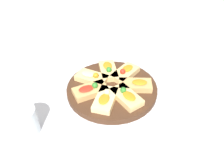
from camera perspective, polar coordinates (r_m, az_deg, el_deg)
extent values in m
plane|color=silver|center=(0.76, 0.00, -1.77)|extent=(3.00, 3.00, 0.00)
cylinder|color=#422819|center=(0.75, 0.00, -1.20)|extent=(0.31, 0.31, 0.02)
cube|color=tan|center=(0.74, 6.08, -0.12)|extent=(0.06, 0.11, 0.02)
ellipsoid|color=orange|center=(0.73, 7.22, 0.69)|extent=(0.03, 0.05, 0.01)
cube|color=#DBB775|center=(0.79, 3.48, 2.86)|extent=(0.12, 0.11, 0.02)
ellipsoid|color=orange|center=(0.79, 4.09, 4.14)|extent=(0.06, 0.05, 0.01)
sphere|color=red|center=(0.77, 2.82, 3.26)|extent=(0.02, 0.02, 0.02)
cube|color=#DBB775|center=(0.80, -1.00, 3.50)|extent=(0.12, 0.08, 0.02)
ellipsoid|color=orange|center=(0.80, -1.17, 4.87)|extent=(0.06, 0.04, 0.01)
sphere|color=#2D7A28|center=(0.78, -0.81, 3.78)|extent=(0.02, 0.02, 0.02)
cube|color=#DBB775|center=(0.77, -5.29, 1.60)|extent=(0.09, 0.12, 0.02)
ellipsoid|color=beige|center=(0.76, -6.24, 2.69)|extent=(0.05, 0.06, 0.01)
sphere|color=orange|center=(0.75, -4.27, 2.25)|extent=(0.02, 0.02, 0.02)
cube|color=tan|center=(0.71, -5.65, -1.75)|extent=(0.11, 0.12, 0.02)
ellipsoid|color=red|center=(0.70, -6.76, -1.22)|extent=(0.05, 0.06, 0.01)
sphere|color=#2D7A28|center=(0.71, -4.50, -0.38)|extent=(0.02, 0.02, 0.02)
cube|color=#E5C689|center=(0.68, -1.73, -4.03)|extent=(0.12, 0.08, 0.02)
ellipsoid|color=orange|center=(0.66, -2.09, -3.94)|extent=(0.05, 0.04, 0.01)
sphere|color=beige|center=(0.68, -1.36, -2.12)|extent=(0.02, 0.02, 0.02)
cube|color=#DBB775|center=(0.69, 3.75, -3.36)|extent=(0.12, 0.11, 0.02)
ellipsoid|color=orange|center=(0.67, 4.52, -3.14)|extent=(0.06, 0.06, 0.01)
sphere|color=#2D7A28|center=(0.69, 2.97, -1.61)|extent=(0.02, 0.02, 0.02)
cylinder|color=white|center=(1.06, 9.46, 11.22)|extent=(0.24, 0.24, 0.01)
torus|color=white|center=(1.06, 9.50, 11.55)|extent=(0.23, 0.23, 0.01)
cylinder|color=silver|center=(0.65, -22.13, -9.07)|extent=(0.08, 0.08, 0.08)
cube|color=white|center=(0.95, -14.88, 6.56)|extent=(0.15, 0.14, 0.01)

